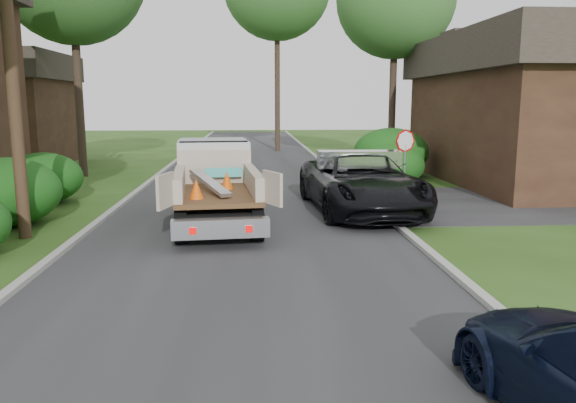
{
  "coord_description": "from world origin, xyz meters",
  "views": [
    {
      "loc": [
        0.18,
        -9.08,
        3.34
      ],
      "look_at": [
        0.97,
        2.99,
        1.2
      ],
      "focal_mm": 35.0,
      "sensor_mm": 36.0,
      "label": 1
    }
  ],
  "objects_px": {
    "stop_sign": "(405,151)",
    "utility_pole": "(8,23)",
    "house_right": "(557,107)",
    "flatbed_truck": "(215,177)",
    "black_pickup": "(361,182)"
  },
  "relations": [
    {
      "from": "utility_pole",
      "to": "house_right",
      "type": "relative_size",
      "value": 0.77
    },
    {
      "from": "stop_sign",
      "to": "flatbed_truck",
      "type": "height_order",
      "value": "stop_sign"
    },
    {
      "from": "stop_sign",
      "to": "flatbed_truck",
      "type": "bearing_deg",
      "value": -162.24
    },
    {
      "from": "utility_pole",
      "to": "house_right",
      "type": "height_order",
      "value": "utility_pole"
    },
    {
      "from": "house_right",
      "to": "flatbed_truck",
      "type": "xyz_separation_m",
      "value": [
        -13.88,
        -6.95,
        -1.94
      ]
    },
    {
      "from": "stop_sign",
      "to": "flatbed_truck",
      "type": "relative_size",
      "value": 0.41
    },
    {
      "from": "black_pickup",
      "to": "stop_sign",
      "type": "bearing_deg",
      "value": 30.47
    },
    {
      "from": "utility_pole",
      "to": "black_pickup",
      "type": "bearing_deg",
      "value": 17.76
    },
    {
      "from": "flatbed_truck",
      "to": "black_pickup",
      "type": "relative_size",
      "value": 0.94
    },
    {
      "from": "house_right",
      "to": "stop_sign",
      "type": "bearing_deg",
      "value": -147.34
    },
    {
      "from": "stop_sign",
      "to": "utility_pole",
      "type": "height_order",
      "value": "utility_pole"
    },
    {
      "from": "utility_pole",
      "to": "flatbed_truck",
      "type": "height_order",
      "value": "utility_pole"
    },
    {
      "from": "stop_sign",
      "to": "utility_pole",
      "type": "distance_m",
      "value": 11.91
    },
    {
      "from": "black_pickup",
      "to": "house_right",
      "type": "bearing_deg",
      "value": 29.11
    },
    {
      "from": "utility_pole",
      "to": "black_pickup",
      "type": "xyz_separation_m",
      "value": [
        9.03,
        2.89,
        -4.27
      ]
    }
  ]
}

